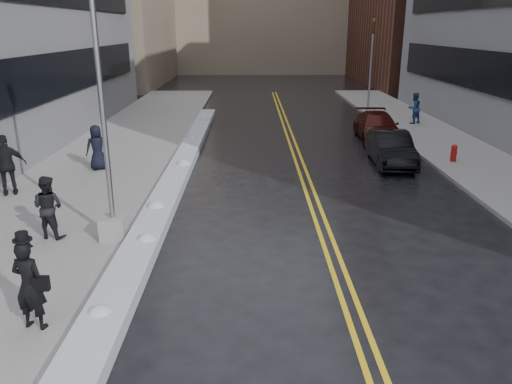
{
  "coord_description": "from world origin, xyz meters",
  "views": [
    {
      "loc": [
        0.4,
        -10.47,
        5.57
      ],
      "look_at": [
        0.54,
        2.44,
        1.3
      ],
      "focal_mm": 35.0,
      "sensor_mm": 36.0,
      "label": 1
    }
  ],
  "objects_px": {
    "fire_hydrant": "(454,152)",
    "car_black": "(391,148)",
    "pedestrian_east": "(414,108)",
    "pedestrian_b": "(48,207)",
    "car_maroon": "(377,127)",
    "lamppost": "(106,152)",
    "pedestrian_d": "(7,165)",
    "pedestrian_c": "(97,147)",
    "traffic_signal": "(371,61)",
    "pedestrian_fedora": "(29,285)"
  },
  "relations": [
    {
      "from": "traffic_signal",
      "to": "pedestrian_d",
      "type": "xyz_separation_m",
      "value": [
        -16.28,
        -18.26,
        -2.22
      ]
    },
    {
      "from": "lamppost",
      "to": "pedestrian_east",
      "type": "relative_size",
      "value": 4.26
    },
    {
      "from": "traffic_signal",
      "to": "pedestrian_d",
      "type": "relative_size",
      "value": 2.9
    },
    {
      "from": "pedestrian_east",
      "to": "fire_hydrant",
      "type": "bearing_deg",
      "value": 55.66
    },
    {
      "from": "fire_hydrant",
      "to": "car_black",
      "type": "distance_m",
      "value": 2.68
    },
    {
      "from": "pedestrian_b",
      "to": "pedestrian_c",
      "type": "xyz_separation_m",
      "value": [
        -0.67,
        6.8,
        0.03
      ]
    },
    {
      "from": "fire_hydrant",
      "to": "car_maroon",
      "type": "relative_size",
      "value": 0.15
    },
    {
      "from": "pedestrian_c",
      "to": "pedestrian_d",
      "type": "relative_size",
      "value": 0.87
    },
    {
      "from": "pedestrian_c",
      "to": "pedestrian_east",
      "type": "bearing_deg",
      "value": -175.35
    },
    {
      "from": "pedestrian_c",
      "to": "car_black",
      "type": "relative_size",
      "value": 0.42
    },
    {
      "from": "fire_hydrant",
      "to": "pedestrian_d",
      "type": "relative_size",
      "value": 0.35
    },
    {
      "from": "pedestrian_b",
      "to": "pedestrian_d",
      "type": "distance_m",
      "value": 4.57
    },
    {
      "from": "pedestrian_c",
      "to": "car_black",
      "type": "bearing_deg",
      "value": 157.89
    },
    {
      "from": "pedestrian_d",
      "to": "car_maroon",
      "type": "distance_m",
      "value": 17.31
    },
    {
      "from": "traffic_signal",
      "to": "car_black",
      "type": "distance_m",
      "value": 14.37
    },
    {
      "from": "lamppost",
      "to": "pedestrian_b",
      "type": "distance_m",
      "value": 2.3
    },
    {
      "from": "pedestrian_fedora",
      "to": "car_black",
      "type": "relative_size",
      "value": 0.42
    },
    {
      "from": "pedestrian_c",
      "to": "car_maroon",
      "type": "xyz_separation_m",
      "value": [
        12.61,
        5.99,
        -0.35
      ]
    },
    {
      "from": "lamppost",
      "to": "pedestrian_d",
      "type": "xyz_separation_m",
      "value": [
        -4.48,
        3.74,
        -1.35
      ]
    },
    {
      "from": "lamppost",
      "to": "pedestrian_east",
      "type": "xyz_separation_m",
      "value": [
        13.32,
        16.82,
        -1.49
      ]
    },
    {
      "from": "traffic_signal",
      "to": "pedestrian_fedora",
      "type": "height_order",
      "value": "traffic_signal"
    },
    {
      "from": "lamppost",
      "to": "pedestrian_d",
      "type": "bearing_deg",
      "value": 140.11
    },
    {
      "from": "pedestrian_b",
      "to": "car_maroon",
      "type": "distance_m",
      "value": 17.5
    },
    {
      "from": "lamppost",
      "to": "car_black",
      "type": "distance_m",
      "value": 12.68
    },
    {
      "from": "pedestrian_fedora",
      "to": "car_black",
      "type": "bearing_deg",
      "value": -116.25
    },
    {
      "from": "fire_hydrant",
      "to": "car_black",
      "type": "xyz_separation_m",
      "value": [
        -2.67,
        0.05,
        0.15
      ]
    },
    {
      "from": "pedestrian_b",
      "to": "pedestrian_east",
      "type": "distance_m",
      "value": 22.49
    },
    {
      "from": "pedestrian_b",
      "to": "lamppost",
      "type": "bearing_deg",
      "value": -167.91
    },
    {
      "from": "pedestrian_east",
      "to": "car_black",
      "type": "relative_size",
      "value": 0.42
    },
    {
      "from": "fire_hydrant",
      "to": "pedestrian_east",
      "type": "bearing_deg",
      "value": 83.41
    },
    {
      "from": "pedestrian_d",
      "to": "pedestrian_fedora",
      "type": "bearing_deg",
      "value": 92.83
    },
    {
      "from": "lamppost",
      "to": "fire_hydrant",
      "type": "height_order",
      "value": "lamppost"
    },
    {
      "from": "car_black",
      "to": "pedestrian_d",
      "type": "bearing_deg",
      "value": -159.74
    },
    {
      "from": "pedestrian_east",
      "to": "lamppost",
      "type": "bearing_deg",
      "value": 23.87
    },
    {
      "from": "pedestrian_b",
      "to": "car_maroon",
      "type": "bearing_deg",
      "value": -117.89
    },
    {
      "from": "traffic_signal",
      "to": "car_maroon",
      "type": "distance_m",
      "value": 9.65
    },
    {
      "from": "pedestrian_fedora",
      "to": "pedestrian_east",
      "type": "relative_size",
      "value": 1.0
    },
    {
      "from": "pedestrian_fedora",
      "to": "pedestrian_b",
      "type": "relative_size",
      "value": 1.04
    },
    {
      "from": "pedestrian_d",
      "to": "car_black",
      "type": "xyz_separation_m",
      "value": [
        14.1,
        4.31,
        -0.48
      ]
    },
    {
      "from": "pedestrian_b",
      "to": "pedestrian_east",
      "type": "xyz_separation_m",
      "value": [
        15.04,
        16.72,
        0.03
      ]
    },
    {
      "from": "pedestrian_b",
      "to": "pedestrian_d",
      "type": "bearing_deg",
      "value": -37.83
    },
    {
      "from": "lamppost",
      "to": "pedestrian_east",
      "type": "bearing_deg",
      "value": 51.62
    },
    {
      "from": "car_maroon",
      "to": "pedestrian_fedora",
      "type": "bearing_deg",
      "value": -118.98
    },
    {
      "from": "car_black",
      "to": "car_maroon",
      "type": "xyz_separation_m",
      "value": [
        0.59,
        4.83,
        -0.0
      ]
    },
    {
      "from": "traffic_signal",
      "to": "pedestrian_fedora",
      "type": "distance_m",
      "value": 29.01
    },
    {
      "from": "pedestrian_d",
      "to": "traffic_signal",
      "type": "bearing_deg",
      "value": -155.98
    },
    {
      "from": "pedestrian_east",
      "to": "car_maroon",
      "type": "relative_size",
      "value": 0.37
    },
    {
      "from": "pedestrian_c",
      "to": "car_maroon",
      "type": "relative_size",
      "value": 0.37
    },
    {
      "from": "car_black",
      "to": "fire_hydrant",
      "type": "bearing_deg",
      "value": 2.11
    },
    {
      "from": "lamppost",
      "to": "fire_hydrant",
      "type": "relative_size",
      "value": 10.45
    }
  ]
}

